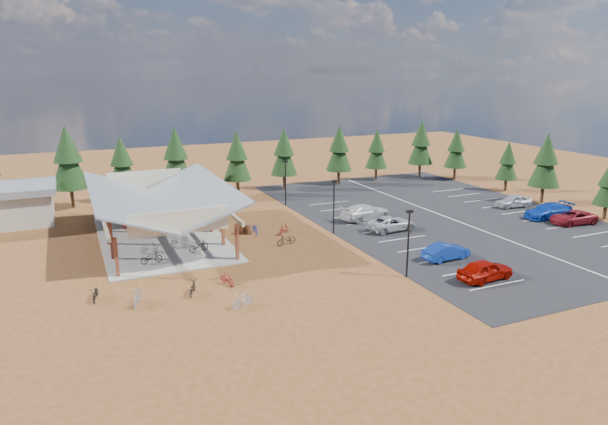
{
  "coord_description": "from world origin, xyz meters",
  "views": [
    {
      "loc": [
        -17.16,
        -41.38,
        14.86
      ],
      "look_at": [
        2.73,
        3.71,
        1.91
      ],
      "focal_mm": 32.0,
      "sensor_mm": 36.0,
      "label": 1
    }
  ],
  "objects_px": {
    "trash_bin_1": "(242,229)",
    "bike_13": "(242,300)",
    "bike_3": "(130,224)",
    "car_8": "(513,201)",
    "lamp_post_1": "(334,203)",
    "car_7": "(548,211)",
    "lamp_post_2": "(286,180)",
    "car_3": "(365,212)",
    "bike_7": "(163,215)",
    "bike_9": "(137,298)",
    "bike_16": "(287,240)",
    "lamp_post_0": "(408,239)",
    "bike_2": "(147,232)",
    "bike_15": "(284,229)",
    "bike_12": "(192,288)",
    "car_1": "(446,252)",
    "bike_1": "(149,248)",
    "bike_6": "(185,223)",
    "car_0": "(485,270)",
    "car_6": "(573,217)",
    "car_2": "(391,223)",
    "bike_4": "(199,246)",
    "bike_11": "(227,279)",
    "bike_14": "(255,228)",
    "bike_pavilion": "(159,198)",
    "bike_0": "(151,258)",
    "bike_8": "(95,293)",
    "trash_bin_0": "(248,229)"
  },
  "relations": [
    {
      "from": "bike_2",
      "to": "bike_3",
      "type": "bearing_deg",
      "value": 17.83
    },
    {
      "from": "bike_12",
      "to": "bike_13",
      "type": "distance_m",
      "value": 4.22
    },
    {
      "from": "bike_3",
      "to": "car_6",
      "type": "xyz_separation_m",
      "value": [
        40.58,
        -15.79,
        0.12
      ]
    },
    {
      "from": "bike_4",
      "to": "bike_8",
      "type": "distance_m",
      "value": 10.99
    },
    {
      "from": "bike_0",
      "to": "bike_12",
      "type": "distance_m",
      "value": 7.42
    },
    {
      "from": "bike_6",
      "to": "bike_14",
      "type": "height_order",
      "value": "bike_6"
    },
    {
      "from": "lamp_post_2",
      "to": "bike_14",
      "type": "height_order",
      "value": "lamp_post_2"
    },
    {
      "from": "lamp_post_0",
      "to": "bike_11",
      "type": "bearing_deg",
      "value": 162.94
    },
    {
      "from": "bike_pavilion",
      "to": "trash_bin_1",
      "type": "bearing_deg",
      "value": -11.81
    },
    {
      "from": "bike_15",
      "to": "bike_1",
      "type": "bearing_deg",
      "value": 59.09
    },
    {
      "from": "bike_3",
      "to": "car_0",
      "type": "height_order",
      "value": "car_0"
    },
    {
      "from": "bike_1",
      "to": "car_3",
      "type": "bearing_deg",
      "value": -90.47
    },
    {
      "from": "bike_12",
      "to": "car_6",
      "type": "height_order",
      "value": "car_6"
    },
    {
      "from": "lamp_post_2",
      "to": "car_3",
      "type": "xyz_separation_m",
      "value": [
        5.22,
        -8.89,
        -2.14
      ]
    },
    {
      "from": "bike_11",
      "to": "bike_12",
      "type": "height_order",
      "value": "same"
    },
    {
      "from": "bike_1",
      "to": "car_1",
      "type": "height_order",
      "value": "car_1"
    },
    {
      "from": "trash_bin_1",
      "to": "bike_13",
      "type": "xyz_separation_m",
      "value": [
        -4.92,
        -15.66,
        0.06
      ]
    },
    {
      "from": "bike_3",
      "to": "car_8",
      "type": "distance_m",
      "value": 41.06
    },
    {
      "from": "bike_4",
      "to": "bike_13",
      "type": "bearing_deg",
      "value": 166.65
    },
    {
      "from": "car_3",
      "to": "bike_8",
      "type": "bearing_deg",
      "value": 101.76
    },
    {
      "from": "trash_bin_0",
      "to": "bike_9",
      "type": "bearing_deg",
      "value": -133.21
    },
    {
      "from": "bike_11",
      "to": "bike_14",
      "type": "distance_m",
      "value": 12.66
    },
    {
      "from": "trash_bin_1",
      "to": "bike_9",
      "type": "bearing_deg",
      "value": -131.33
    },
    {
      "from": "bike_6",
      "to": "car_2",
      "type": "height_order",
      "value": "car_2"
    },
    {
      "from": "bike_3",
      "to": "bike_7",
      "type": "bearing_deg",
      "value": -52.65
    },
    {
      "from": "car_0",
      "to": "car_3",
      "type": "distance_m",
      "value": 17.94
    },
    {
      "from": "bike_0",
      "to": "bike_2",
      "type": "height_order",
      "value": "bike_2"
    },
    {
      "from": "bike_12",
      "to": "car_1",
      "type": "relative_size",
      "value": 0.43
    },
    {
      "from": "bike_9",
      "to": "bike_16",
      "type": "xyz_separation_m",
      "value": [
        13.65,
        7.82,
        -0.05
      ]
    },
    {
      "from": "bike_pavilion",
      "to": "bike_11",
      "type": "xyz_separation_m",
      "value": [
        2.38,
        -13.13,
        -3.36
      ]
    },
    {
      "from": "trash_bin_0",
      "to": "bike_0",
      "type": "height_order",
      "value": "bike_0"
    },
    {
      "from": "bike_7",
      "to": "bike_9",
      "type": "relative_size",
      "value": 0.86
    },
    {
      "from": "bike_13",
      "to": "car_1",
      "type": "distance_m",
      "value": 17.91
    },
    {
      "from": "bike_0",
      "to": "car_2",
      "type": "distance_m",
      "value": 22.41
    },
    {
      "from": "car_8",
      "to": "bike_13",
      "type": "bearing_deg",
      "value": -63.67
    },
    {
      "from": "bike_6",
      "to": "bike_15",
      "type": "height_order",
      "value": "bike_6"
    },
    {
      "from": "lamp_post_0",
      "to": "bike_3",
      "type": "relative_size",
      "value": 3.21
    },
    {
      "from": "bike_1",
      "to": "bike_6",
      "type": "xyz_separation_m",
      "value": [
        4.27,
        6.2,
        -0.01
      ]
    },
    {
      "from": "lamp_post_1",
      "to": "trash_bin_1",
      "type": "bearing_deg",
      "value": 155.89
    },
    {
      "from": "car_2",
      "to": "car_8",
      "type": "height_order",
      "value": "car_8"
    },
    {
      "from": "car_0",
      "to": "car_6",
      "type": "distance_m",
      "value": 20.17
    },
    {
      "from": "trash_bin_1",
      "to": "car_2",
      "type": "height_order",
      "value": "car_2"
    },
    {
      "from": "lamp_post_2",
      "to": "car_6",
      "type": "xyz_separation_m",
      "value": [
        23.33,
        -18.68,
        -2.28
      ]
    },
    {
      "from": "bike_13",
      "to": "bike_16",
      "type": "height_order",
      "value": "bike_13"
    },
    {
      "from": "bike_0",
      "to": "bike_14",
      "type": "relative_size",
      "value": 0.9
    },
    {
      "from": "bike_7",
      "to": "bike_15",
      "type": "relative_size",
      "value": 0.96
    },
    {
      "from": "car_2",
      "to": "car_6",
      "type": "distance_m",
      "value": 18.61
    },
    {
      "from": "lamp_post_1",
      "to": "car_7",
      "type": "distance_m",
      "value": 23.28
    },
    {
      "from": "lamp_post_0",
      "to": "car_7",
      "type": "bearing_deg",
      "value": 19.17
    },
    {
      "from": "bike_4",
      "to": "bike_16",
      "type": "relative_size",
      "value": 0.92
    }
  ]
}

